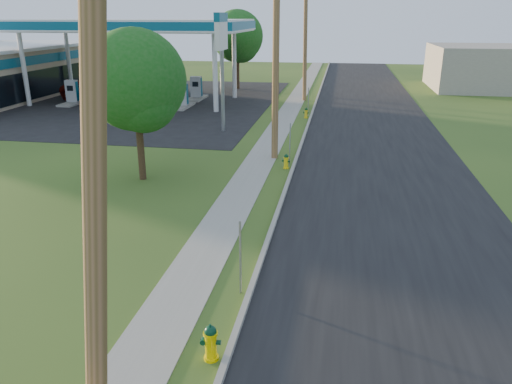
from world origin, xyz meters
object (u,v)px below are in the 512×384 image
tree_lot (238,38)px  hydrant_far (306,113)px  utility_pole_far (305,40)px  hydrant_near (211,342)px  price_pylon (221,39)px  fuel_pump_sw (96,88)px  fuel_pump_ne (182,98)px  car_red (95,90)px  fuel_pump_se (196,91)px  tree_verge (137,85)px  fuel_pump_nw (73,95)px  hydrant_mid (286,161)px  utility_pole_mid (276,55)px  utility_pole_near (94,172)px

tree_lot → hydrant_far: size_ratio=10.01×
utility_pole_far → tree_lot: size_ratio=1.31×
hydrant_near → price_pylon: bearing=102.5°
fuel_pump_sw → fuel_pump_ne: bearing=-24.0°
car_red → fuel_pump_se: bearing=-53.8°
fuel_pump_se → tree_lot: tree_lot is taller
price_pylon → hydrant_near: (4.66, -20.95, -5.03)m
fuel_pump_ne → car_red: bearing=166.4°
tree_lot → hydrant_near: (7.40, -39.14, -4.26)m
utility_pole_far → tree_verge: bearing=-102.8°
tree_verge → hydrant_far: bearing=68.4°
utility_pole_far → fuel_pump_nw: bearing=-164.4°
hydrant_near → tree_lot: bearing=100.7°
car_red → tree_verge: bearing=-126.4°
fuel_pump_nw → hydrant_mid: 23.73m
fuel_pump_ne → fuel_pump_nw: bearing=180.0°
utility_pole_mid → price_pylon: 6.76m
fuel_pump_ne → fuel_pump_sw: bearing=156.0°
utility_pole_near → hydrant_near: size_ratio=11.39×
tree_verge → hydrant_near: size_ratio=7.57×
fuel_pump_nw → utility_pole_mid: bearing=-36.0°
utility_pole_near → fuel_pump_ne: utility_pole_near is taller
utility_pole_near → price_pylon: (-3.90, 23.50, 0.63)m
tree_verge → hydrant_far: tree_verge is taller
hydrant_mid → hydrant_far: hydrant_far is taller
utility_pole_near → hydrant_near: bearing=73.3°
fuel_pump_nw → hydrant_mid: size_ratio=4.56×
fuel_pump_se → utility_pole_far: bearing=6.4°
tree_verge → hydrant_mid: 7.43m
fuel_pump_nw → tree_lot: size_ratio=0.44×
fuel_pump_nw → car_red: fuel_pump_nw is taller
fuel_pump_ne → hydrant_mid: 17.56m
utility_pole_near → car_red: 37.28m
tree_lot → hydrant_mid: tree_lot is taller
utility_pole_mid → fuel_pump_se: utility_pole_mid is taller
hydrant_near → hydrant_far: (0.01, 25.94, -0.05)m
utility_pole_far → car_red: utility_pole_far is taller
fuel_pump_sw → hydrant_near: 37.44m
price_pylon → hydrant_mid: price_pylon is taller
price_pylon → tree_verge: price_pylon is taller
utility_pole_mid → hydrant_near: size_ratio=11.77×
utility_pole_mid → car_red: (-16.98, 14.95, -4.11)m
utility_pole_near → hydrant_near: utility_pole_near is taller
hydrant_near → car_red: bearing=120.3°
hydrant_near → fuel_pump_sw: bearing=119.9°
price_pylon → tree_lot: tree_lot is taller
utility_pole_far → tree_lot: bearing=139.4°
fuel_pump_nw → tree_verge: (12.81, -17.34, 3.33)m
fuel_pump_nw → fuel_pump_ne: bearing=0.0°
hydrant_mid → fuel_pump_sw: bearing=135.0°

